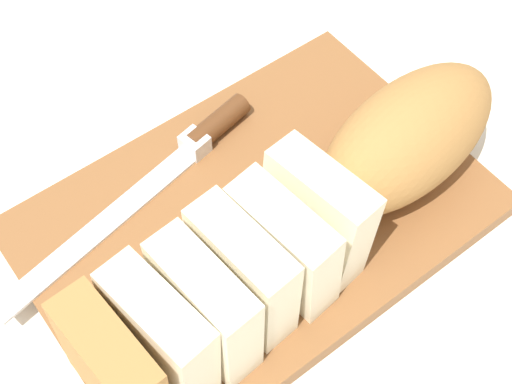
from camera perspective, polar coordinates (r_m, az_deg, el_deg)
ground_plane at (r=0.61m, az=-0.00°, el=-2.64°), size 3.00×3.00×0.00m
cutting_board at (r=0.60m, az=-0.00°, el=-2.13°), size 0.39×0.27×0.02m
bread_loaf at (r=0.54m, az=5.30°, el=-1.34°), size 0.41×0.11×0.10m
bread_knife at (r=0.62m, az=-5.86°, el=3.12°), size 0.28×0.06×0.02m
crumb_near_knife at (r=0.60m, az=2.89°, el=-1.15°), size 0.00×0.00×0.00m
crumb_near_loaf at (r=0.62m, az=4.11°, el=2.03°), size 0.01×0.01×0.01m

